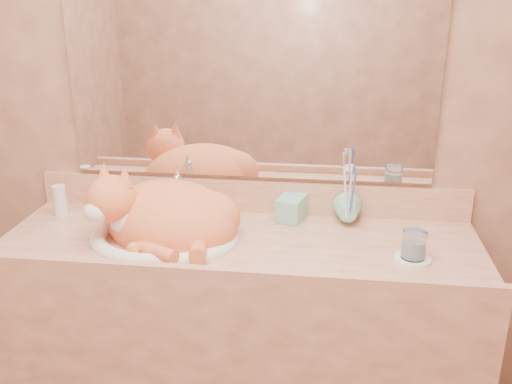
# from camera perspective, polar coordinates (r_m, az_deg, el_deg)

# --- Properties ---
(wall_back) EXTENTS (2.40, 0.02, 2.50)m
(wall_back) POSITION_cam_1_polar(r_m,az_deg,el_deg) (2.04, -0.62, 8.69)
(wall_back) COLOR brown
(wall_back) RESTS_ON ground
(vanity_counter) EXTENTS (1.60, 0.55, 0.85)m
(vanity_counter) POSITION_cam_1_polar(r_m,az_deg,el_deg) (2.12, -1.60, -15.29)
(vanity_counter) COLOR #A26448
(vanity_counter) RESTS_ON floor
(mirror) EXTENTS (1.30, 0.02, 0.80)m
(mirror) POSITION_cam_1_polar(r_m,az_deg,el_deg) (2.01, -0.68, 12.54)
(mirror) COLOR white
(mirror) RESTS_ON wall_back
(sink_basin) EXTENTS (0.56, 0.50, 0.15)m
(sink_basin) POSITION_cam_1_polar(r_m,az_deg,el_deg) (1.91, -9.24, -2.55)
(sink_basin) COLOR white
(sink_basin) RESTS_ON vanity_counter
(faucet) EXTENTS (0.08, 0.13, 0.18)m
(faucet) POSITION_cam_1_polar(r_m,az_deg,el_deg) (2.08, -7.82, -0.28)
(faucet) COLOR white
(faucet) RESTS_ON vanity_counter
(cat) EXTENTS (0.58, 0.53, 0.26)m
(cat) POSITION_cam_1_polar(r_m,az_deg,el_deg) (1.93, -9.36, -2.07)
(cat) COLOR #DE6033
(cat) RESTS_ON sink_basin
(soap_dispenser) EXTENTS (0.11, 0.11, 0.19)m
(soap_dispenser) POSITION_cam_1_polar(r_m,az_deg,el_deg) (1.99, 3.02, -0.77)
(soap_dispenser) COLOR #7CC6AC
(soap_dispenser) RESTS_ON vanity_counter
(toothbrush_cup) EXTENTS (0.11, 0.11, 0.10)m
(toothbrush_cup) POSITION_cam_1_polar(r_m,az_deg,el_deg) (2.00, 9.19, -2.35)
(toothbrush_cup) COLOR #7CC6AC
(toothbrush_cup) RESTS_ON vanity_counter
(toothbrushes) EXTENTS (0.04, 0.04, 0.24)m
(toothbrushes) POSITION_cam_1_polar(r_m,az_deg,el_deg) (1.97, 9.33, 0.08)
(toothbrushes) COLOR white
(toothbrushes) RESTS_ON toothbrush_cup
(saucer) EXTENTS (0.11, 0.11, 0.01)m
(saucer) POSITION_cam_1_polar(r_m,az_deg,el_deg) (1.84, 15.37, -6.48)
(saucer) COLOR white
(saucer) RESTS_ON vanity_counter
(water_glass) EXTENTS (0.07, 0.07, 0.09)m
(water_glass) POSITION_cam_1_polar(r_m,az_deg,el_deg) (1.82, 15.51, -5.10)
(water_glass) COLOR silver
(water_glass) RESTS_ON saucer
(lotion_bottle) EXTENTS (0.05, 0.05, 0.11)m
(lotion_bottle) POSITION_cam_1_polar(r_m,az_deg,el_deg) (2.21, -19.01, -0.80)
(lotion_bottle) COLOR white
(lotion_bottle) RESTS_ON vanity_counter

